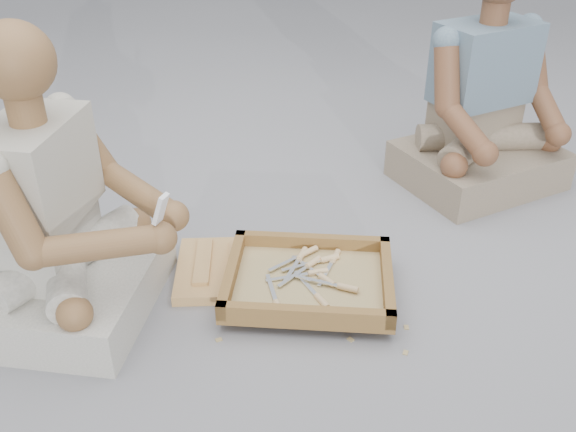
# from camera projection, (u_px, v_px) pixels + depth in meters

# --- Properties ---
(ground) EXTENTS (60.00, 60.00, 0.00)m
(ground) POSITION_uv_depth(u_px,v_px,m) (288.00, 308.00, 2.15)
(ground) COLOR gray
(ground) RESTS_ON ground
(carved_panel) EXTENTS (0.59, 0.42, 0.04)m
(carved_panel) POSITION_uv_depth(u_px,v_px,m) (254.00, 268.00, 2.31)
(carved_panel) COLOR #AB7C42
(carved_panel) RESTS_ON ground
(tool_tray) EXTENTS (0.57, 0.46, 0.07)m
(tool_tray) POSITION_uv_depth(u_px,v_px,m) (309.00, 280.00, 2.18)
(tool_tray) COLOR brown
(tool_tray) RESTS_ON carved_panel
(chisel_0) EXTENTS (0.16, 0.18, 0.02)m
(chisel_0) POSITION_uv_depth(u_px,v_px,m) (323.00, 277.00, 2.18)
(chisel_0) COLOR white
(chisel_0) RESTS_ON tool_tray
(chisel_1) EXTENTS (0.21, 0.09, 0.02)m
(chisel_1) POSITION_uv_depth(u_px,v_px,m) (342.00, 287.00, 2.13)
(chisel_1) COLOR white
(chisel_1) RESTS_ON tool_tray
(chisel_2) EXTENTS (0.08, 0.22, 0.02)m
(chisel_2) POSITION_uv_depth(u_px,v_px,m) (333.00, 260.00, 2.27)
(chisel_2) COLOR white
(chisel_2) RESTS_ON tool_tray
(chisel_3) EXTENTS (0.08, 0.22, 0.02)m
(chisel_3) POSITION_uv_depth(u_px,v_px,m) (277.00, 304.00, 2.06)
(chisel_3) COLOR white
(chisel_3) RESTS_ON tool_tray
(chisel_4) EXTENTS (0.08, 0.22, 0.02)m
(chisel_4) POSITION_uv_depth(u_px,v_px,m) (300.00, 257.00, 2.28)
(chisel_4) COLOR white
(chisel_4) RESTS_ON tool_tray
(chisel_5) EXTENTS (0.21, 0.09, 0.02)m
(chisel_5) POSITION_uv_depth(u_px,v_px,m) (312.00, 273.00, 2.20)
(chisel_5) COLOR white
(chisel_5) RESTS_ON tool_tray
(chisel_6) EXTENTS (0.17, 0.16, 0.02)m
(chisel_6) POSITION_uv_depth(u_px,v_px,m) (305.00, 254.00, 2.30)
(chisel_6) COLOR white
(chisel_6) RESTS_ON tool_tray
(chisel_7) EXTENTS (0.20, 0.12, 0.02)m
(chisel_7) POSITION_uv_depth(u_px,v_px,m) (324.00, 260.00, 2.27)
(chisel_7) COLOR white
(chisel_7) RESTS_ON tool_tray
(chisel_8) EXTENTS (0.15, 0.18, 0.02)m
(chisel_8) POSITION_uv_depth(u_px,v_px,m) (309.00, 265.00, 2.24)
(chisel_8) COLOR white
(chisel_8) RESTS_ON tool_tray
(chisel_9) EXTENTS (0.13, 0.20, 0.02)m
(chisel_9) POSITION_uv_depth(u_px,v_px,m) (319.00, 298.00, 2.09)
(chisel_9) COLOR white
(chisel_9) RESTS_ON tool_tray
(wood_chip_0) EXTENTS (0.02, 0.02, 0.00)m
(wood_chip_0) POSITION_uv_depth(u_px,v_px,m) (244.00, 316.00, 2.11)
(wood_chip_0) COLOR tan
(wood_chip_0) RESTS_ON ground
(wood_chip_1) EXTENTS (0.02, 0.02, 0.00)m
(wood_chip_1) POSITION_uv_depth(u_px,v_px,m) (351.00, 340.00, 2.01)
(wood_chip_1) COLOR tan
(wood_chip_1) RESTS_ON ground
(wood_chip_2) EXTENTS (0.02, 0.02, 0.00)m
(wood_chip_2) POSITION_uv_depth(u_px,v_px,m) (406.00, 353.00, 1.96)
(wood_chip_2) COLOR tan
(wood_chip_2) RESTS_ON ground
(wood_chip_3) EXTENTS (0.02, 0.02, 0.00)m
(wood_chip_3) POSITION_uv_depth(u_px,v_px,m) (406.00, 327.00, 2.06)
(wood_chip_3) COLOR tan
(wood_chip_3) RESTS_ON ground
(wood_chip_4) EXTENTS (0.02, 0.02, 0.00)m
(wood_chip_4) POSITION_uv_depth(u_px,v_px,m) (219.00, 340.00, 2.01)
(wood_chip_4) COLOR tan
(wood_chip_4) RESTS_ON ground
(wood_chip_5) EXTENTS (0.02, 0.02, 0.00)m
(wood_chip_5) POSITION_uv_depth(u_px,v_px,m) (388.00, 288.00, 2.24)
(wood_chip_5) COLOR tan
(wood_chip_5) RESTS_ON ground
(wood_chip_6) EXTENTS (0.02, 0.02, 0.00)m
(wood_chip_6) POSITION_uv_depth(u_px,v_px,m) (264.00, 296.00, 2.20)
(wood_chip_6) COLOR tan
(wood_chip_6) RESTS_ON ground
(wood_chip_7) EXTENTS (0.02, 0.02, 0.00)m
(wood_chip_7) POSITION_uv_depth(u_px,v_px,m) (386.00, 261.00, 2.38)
(wood_chip_7) COLOR tan
(wood_chip_7) RESTS_ON ground
(wood_chip_8) EXTENTS (0.02, 0.02, 0.00)m
(wood_chip_8) POSITION_uv_depth(u_px,v_px,m) (389.00, 279.00, 2.29)
(wood_chip_8) COLOR tan
(wood_chip_8) RESTS_ON ground
(craftsman) EXTENTS (0.66, 0.65, 0.95)m
(craftsman) POSITION_uv_depth(u_px,v_px,m) (62.00, 224.00, 1.99)
(craftsman) COLOR beige
(craftsman) RESTS_ON ground
(companion) EXTENTS (0.82, 0.78, 1.01)m
(companion) POSITION_uv_depth(u_px,v_px,m) (484.00, 111.00, 2.76)
(companion) COLOR gray
(companion) RESTS_ON ground
(mobile_phone) EXTENTS (0.06, 0.05, 0.10)m
(mobile_phone) POSITION_uv_depth(u_px,v_px,m) (161.00, 209.00, 1.83)
(mobile_phone) COLOR white
(mobile_phone) RESTS_ON craftsman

